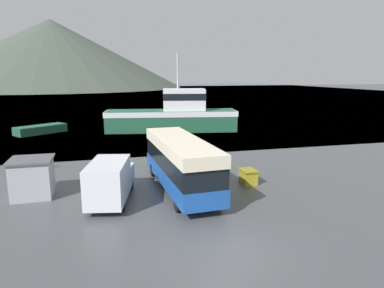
# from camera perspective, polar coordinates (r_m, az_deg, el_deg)

# --- Properties ---
(ground_plane) EXTENTS (400.00, 400.00, 0.00)m
(ground_plane) POSITION_cam_1_polar(r_m,az_deg,el_deg) (15.38, 5.29, -17.59)
(ground_plane) COLOR #424447
(water_surface) EXTENTS (240.00, 240.00, 0.00)m
(water_surface) POSITION_cam_1_polar(r_m,az_deg,el_deg) (150.95, -12.86, 8.49)
(water_surface) COLOR #3D5160
(water_surface) RESTS_ON ground
(hill_backdrop) EXTENTS (141.84, 141.84, 36.64)m
(hill_backdrop) POSITION_cam_1_polar(r_m,az_deg,el_deg) (209.33, -22.30, 13.75)
(hill_backdrop) COLOR #3D473D
(hill_backdrop) RESTS_ON ground
(tour_bus) EXTENTS (3.14, 10.30, 3.38)m
(tour_bus) POSITION_cam_1_polar(r_m,az_deg,el_deg) (22.29, -1.92, -2.94)
(tour_bus) COLOR #194799
(tour_bus) RESTS_ON ground
(delivery_van) EXTENTS (3.19, 6.13, 2.55)m
(delivery_van) POSITION_cam_1_polar(r_m,az_deg,el_deg) (20.93, -13.43, -5.81)
(delivery_van) COLOR silver
(delivery_van) RESTS_ON ground
(fishing_boat) EXTENTS (17.71, 7.16, 10.13)m
(fishing_boat) POSITION_cam_1_polar(r_m,az_deg,el_deg) (45.89, -3.05, 4.85)
(fishing_boat) COLOR #1E5138
(fishing_boat) RESTS_ON water_surface
(storage_bin) EXTENTS (1.02, 1.31, 1.02)m
(storage_bin) POSITION_cam_1_polar(r_m,az_deg,el_deg) (24.08, 9.36, -5.38)
(storage_bin) COLOR olive
(storage_bin) RESTS_ON ground
(dock_kiosk) EXTENTS (2.51, 2.46, 2.43)m
(dock_kiosk) POSITION_cam_1_polar(r_m,az_deg,el_deg) (23.33, -25.06, -5.10)
(dock_kiosk) COLOR #93999E
(dock_kiosk) RESTS_ON ground
(small_boat) EXTENTS (6.29, 5.51, 1.04)m
(small_boat) POSITION_cam_1_polar(r_m,az_deg,el_deg) (47.85, -23.90, 2.24)
(small_boat) COLOR #1E5138
(small_boat) RESTS_ON water_surface
(mooring_bollard) EXTENTS (0.30, 0.30, 0.74)m
(mooring_bollard) POSITION_cam_1_polar(r_m,az_deg,el_deg) (30.03, -22.69, -2.96)
(mooring_bollard) COLOR #4C4C51
(mooring_bollard) RESTS_ON ground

